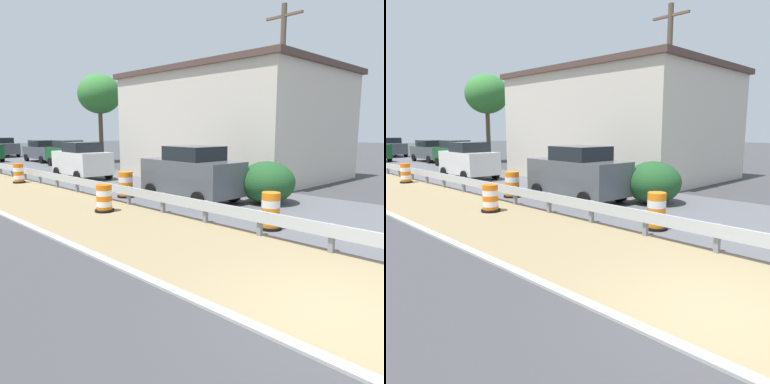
# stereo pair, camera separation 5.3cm
# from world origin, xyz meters

# --- Properties ---
(ground_plane) EXTENTS (160.00, 160.00, 0.00)m
(ground_plane) POSITION_xyz_m (0.00, 0.00, 0.00)
(ground_plane) COLOR #3D3D3F
(median_dirt_strip) EXTENTS (4.15, 120.00, 0.01)m
(median_dirt_strip) POSITION_xyz_m (0.88, 0.00, 0.00)
(median_dirt_strip) COLOR #8E7A56
(median_dirt_strip) RESTS_ON ground
(curb_near_edge) EXTENTS (0.20, 120.00, 0.11)m
(curb_near_edge) POSITION_xyz_m (-1.30, 0.00, 0.00)
(curb_near_edge) COLOR #ADADA8
(curb_near_edge) RESTS_ON ground
(guardrail_median) EXTENTS (0.18, 52.59, 0.71)m
(guardrail_median) POSITION_xyz_m (2.71, 2.54, 0.52)
(guardrail_median) COLOR #ADB2B7
(guardrail_median) RESTS_ON ground
(traffic_barrel_nearest) EXTENTS (0.67, 0.67, 1.08)m
(traffic_barrel_nearest) POSITION_xyz_m (3.56, 3.74, 0.49)
(traffic_barrel_nearest) COLOR orange
(traffic_barrel_nearest) RESTS_ON ground
(traffic_barrel_close) EXTENTS (0.68, 0.68, 0.96)m
(traffic_barrel_close) POSITION_xyz_m (1.43, 9.19, 0.43)
(traffic_barrel_close) COLOR orange
(traffic_barrel_close) RESTS_ON ground
(traffic_barrel_mid) EXTENTS (0.75, 0.75, 1.09)m
(traffic_barrel_mid) POSITION_xyz_m (3.65, 11.05, 0.49)
(traffic_barrel_mid) COLOR orange
(traffic_barrel_mid) RESTS_ON ground
(traffic_barrel_far) EXTENTS (0.64, 0.64, 1.05)m
(traffic_barrel_far) POSITION_xyz_m (2.05, 18.70, 0.47)
(traffic_barrel_far) COLOR orange
(traffic_barrel_far) RESTS_ON ground
(car_lead_near_lane) EXTENTS (2.28, 4.39, 2.21)m
(car_lead_near_lane) POSITION_xyz_m (5.13, 8.55, 1.10)
(car_lead_near_lane) COLOR #4C5156
(car_lead_near_lane) RESTS_ON ground
(car_trailing_near_lane) EXTENTS (2.12, 4.79, 1.91)m
(car_trailing_near_lane) POSITION_xyz_m (8.82, 31.01, 0.96)
(car_trailing_near_lane) COLOR #4C5156
(car_trailing_near_lane) RESTS_ON ground
(car_lead_far_lane) EXTENTS (2.24, 4.10, 2.14)m
(car_lead_far_lane) POSITION_xyz_m (5.39, 17.90, 1.07)
(car_lead_far_lane) COLOR silver
(car_lead_far_lane) RESTS_ON ground
(car_mid_far_lane) EXTENTS (2.13, 4.26, 2.02)m
(car_mid_far_lane) POSITION_xyz_m (8.44, 25.49, 1.01)
(car_mid_far_lane) COLOR #195128
(car_mid_far_lane) RESTS_ON ground
(car_distant_c) EXTENTS (1.98, 4.68, 1.99)m
(car_distant_c) POSITION_xyz_m (8.53, 40.16, 1.00)
(car_distant_c) COLOR #4C5156
(car_distant_c) RESTS_ON ground
(roadside_shop_near) EXTENTS (9.14, 12.07, 6.25)m
(roadside_shop_near) POSITION_xyz_m (12.71, 12.55, 3.14)
(roadside_shop_near) COLOR beige
(roadside_shop_near) RESTS_ON ground
(utility_pole_near) EXTENTS (0.24, 1.80, 8.26)m
(utility_pole_near) POSITION_xyz_m (9.62, 7.35, 4.29)
(utility_pole_near) COLOR brown
(utility_pole_near) RESTS_ON ground
(bush_roadside) EXTENTS (2.17, 2.17, 1.64)m
(bush_roadside) POSITION_xyz_m (6.80, 6.06, 0.82)
(bush_roadside) COLOR #1E4C23
(bush_roadside) RESTS_ON ground
(tree_roadside) EXTENTS (3.68, 3.68, 7.50)m
(tree_roadside) POSITION_xyz_m (12.12, 26.74, 5.80)
(tree_roadside) COLOR brown
(tree_roadside) RESTS_ON ground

